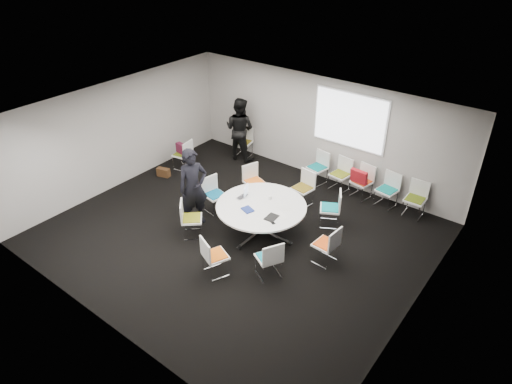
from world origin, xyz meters
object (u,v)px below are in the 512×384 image
Objects in this scene: brown_bag at (163,172)px; chair_spare_left at (183,160)px; conference_table at (261,213)px; chair_back_e at (414,205)px; chair_ring_d at (254,188)px; chair_person_back at (244,148)px; chair_ring_h at (269,265)px; person_back at (240,129)px; chair_ring_g at (215,262)px; maroon_bag at (182,149)px; chair_back_c at (361,188)px; chair_ring_c at (302,194)px; chair_ring_a at (325,251)px; cup at (270,197)px; laptop at (244,197)px; chair_back_b at (340,180)px; chair_ring_b at (330,214)px; person_main at (193,188)px; chair_ring_e at (215,201)px; chair_ring_f at (192,225)px; chair_back_a at (317,173)px; chair_back_d at (386,196)px.

chair_spare_left is at bearing 80.13° from brown_bag.
chair_back_e is at bearing 48.26° from conference_table.
chair_ring_d is 2.40m from chair_person_back.
chair_ring_h is 5.41m from chair_person_back.
brown_bag is at bearing 55.73° from chair_person_back.
chair_ring_d is 0.47× the size of person_back.
chair_ring_g is 4.71m from maroon_bag.
chair_back_c is (0.98, 4.48, 0.00)m from chair_ring_g.
chair_ring_c is 1.00× the size of chair_ring_d.
conference_table is 5.05× the size of maroon_bag.
chair_ring_c is (-1.60, 1.62, 0.00)m from chair_ring_a.
chair_ring_d is 1.42m from cup.
chair_back_b is at bearing -18.62° from laptop.
chair_ring_b is at bearing 167.76° from chair_ring_c.
person_main is at bearing 7.30° from chair_ring_d.
chair_spare_left is at bearing 167.67° from cup.
person_back is at bearing 0.47° from chair_back_e.
chair_ring_a is 3.13m from chair_ring_e.
chair_ring_f is 5.30m from chair_back_e.
chair_back_b and chair_spare_left have the same top height.
chair_back_c is (-0.59, 2.82, 0.00)m from chair_ring_a.
chair_person_back is (-3.78, 3.88, 0.00)m from chair_ring_h.
chair_back_e is 5.26m from chair_person_back.
person_back reaches higher than chair_ring_d.
person_main is 2.79m from maroon_bag.
chair_spare_left is at bearing 52.28° from person_back.
chair_ring_h is 5.00m from brown_bag.
maroon_bag is (-3.76, 2.81, 0.34)m from chair_ring_g.
conference_table is at bearing 88.27° from chair_back_b.
chair_ring_f is at bearing -41.21° from maroon_bag.
chair_ring_e is 2.32m from chair_ring_g.
chair_back_b is at bearing 36.52° from chair_ring_h.
chair_back_a is (-0.19, 2.76, -0.24)m from conference_table.
chair_ring_h is at bearing 127.60° from person_back.
chair_ring_f reaches higher than maroon_bag.
chair_ring_e is at bearing 85.95° from chair_ring_b.
chair_back_c reaches higher than conference_table.
chair_back_a is at bearing 10.43° from chair_back_d.
chair_back_d is 1.00× the size of chair_back_e.
chair_back_a is at bearing 46.06° from chair_ring_h.
chair_ring_a is 3.01× the size of laptop.
chair_ring_d reaches higher than maroon_bag.
person_main is (-1.29, -3.38, 0.67)m from chair_back_a.
chair_back_d is at bearing -136.53° from chair_ring_c.
chair_ring_a is 1.00× the size of chair_ring_h.
chair_back_a reaches higher than brown_bag.
chair_back_e is 9.78× the size of cup.
chair_ring_e is at bearing 77.29° from chair_back_a.
cup is 0.22× the size of maroon_bag.
laptop is at bearing -19.42° from maroon_bag.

